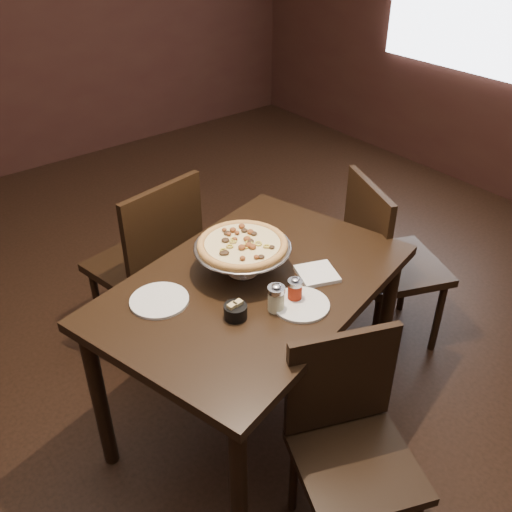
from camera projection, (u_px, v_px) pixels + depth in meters
room at (270, 139)px, 1.98m from camera, size 6.04×7.04×2.84m
dining_table at (254, 301)px, 2.36m from camera, size 1.45×1.15×0.80m
pizza_stand at (242, 245)px, 2.28m from camera, size 0.40×0.40×0.16m
parmesan_shaker at (276, 298)px, 2.12m from camera, size 0.07×0.07×0.12m
pepper_flake_shaker at (295, 290)px, 2.17m from camera, size 0.06×0.06×0.10m
packet_caddy at (235, 311)px, 2.10m from camera, size 0.09×0.09×0.07m
napkin_stack at (317, 274)px, 2.33m from camera, size 0.20×0.20×0.02m
plate_left at (159, 300)px, 2.19m from camera, size 0.23×0.23×0.01m
plate_near at (301, 304)px, 2.17m from camera, size 0.22×0.22×0.01m
serving_spatula at (264, 241)px, 2.31m from camera, size 0.14×0.14×0.02m
chair_far at (151, 260)px, 2.89m from camera, size 0.54×0.54×1.00m
chair_near at (350, 439)px, 2.04m from camera, size 0.54×0.54×0.88m
chair_side at (385, 258)px, 2.93m from camera, size 0.59×0.59×0.97m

